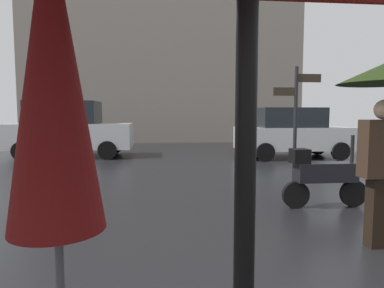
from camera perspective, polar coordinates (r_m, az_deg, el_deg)
The scene contains 6 objects.
folded_patio_umbrella_near at distance 1.47m, azimuth -22.60°, elevation 8.15°, with size 0.44×0.44×2.41m.
parked_scooter at distance 6.09m, azimuth 21.44°, elevation -4.97°, with size 1.49×0.32×1.23m.
parked_car_left at distance 12.73m, azimuth 16.76°, elevation 1.90°, with size 4.12×1.88×1.83m.
parked_car_right at distance 13.25m, azimuth -20.23°, elevation 2.40°, with size 4.45×2.03×2.07m.
street_signpost at distance 7.82m, azimuth 17.32°, elevation 5.04°, with size 1.08×0.08×2.64m.
building_block at distance 20.38m, azimuth -4.75°, elevation 17.60°, with size 15.73×2.48×12.03m, color gray.
Camera 1 is at (-0.33, -2.16, 1.58)m, focal length 31.21 mm.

